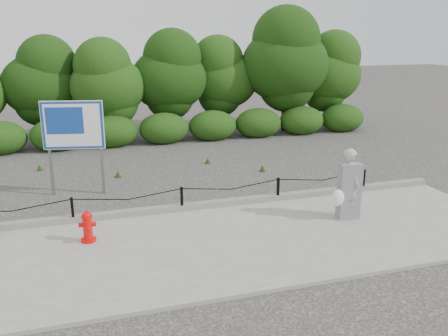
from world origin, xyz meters
name	(u,v)px	position (x,y,z in m)	size (l,w,h in m)	color
ground	(182,214)	(0.00, 0.00, 0.00)	(90.00, 90.00, 0.00)	#2D2B28
sidewalk	(203,247)	(0.00, -2.00, 0.04)	(14.00, 4.00, 0.08)	gray
curb	(182,207)	(0.00, 0.05, 0.15)	(14.00, 0.22, 0.14)	slate
chain_barrier	(182,196)	(0.00, 0.00, 0.46)	(10.06, 0.06, 0.60)	black
treeline	(174,74)	(1.68, 8.92, 2.57)	(20.20, 3.76, 5.20)	black
fire_hydrant	(88,227)	(-2.21, -1.12, 0.40)	(0.36, 0.37, 0.67)	red
pedestrian	(348,184)	(3.56, -1.52, 0.88)	(0.73, 0.64, 1.64)	#B0AB97
utility_cabinet	(349,191)	(3.56, -1.57, 0.73)	(0.52, 0.38, 1.43)	gray
advertising_sign	(73,129)	(-2.36, 2.22, 1.79)	(1.56, 0.42, 2.53)	slate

